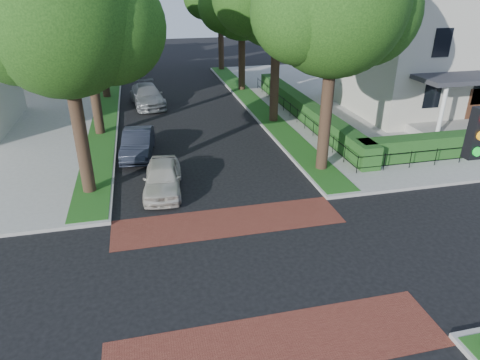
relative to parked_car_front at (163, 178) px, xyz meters
The scene contains 16 objects.
ground 6.89m from the parked_car_front, 70.40° to the right, with size 120.00×120.00×0.00m, color black.
sidewalk_ne 25.16m from the parked_car_front, 29.91° to the left, with size 30.00×30.00×0.15m, color gray.
crosswalk_far 4.05m from the parked_car_front, 54.79° to the right, with size 9.00×2.20×0.01m, color maroon.
crosswalk_near 9.95m from the parked_car_front, 76.61° to the right, with size 9.00×2.20×0.01m, color maroon.
grass_strip_ne 14.81m from the parked_car_front, 58.65° to the left, with size 1.60×29.80×0.02m, color #234C15.
grass_strip_nw 13.03m from the parked_car_front, 103.78° to the left, with size 1.60×29.80×0.02m, color #234C15.
tree_right_near 10.55m from the parked_car_front, ahead, with size 7.75×6.67×10.66m.
tree_right_far 20.41m from the parked_car_front, 66.03° to the left, with size 7.25×6.23×9.74m.
tree_left_near 7.32m from the parked_car_front, 166.04° to the left, with size 7.50×6.45×10.20m.
tree_left_far 19.14m from the parked_car_front, 99.92° to the left, with size 7.00×6.02×9.86m.
hedge_main_road 13.15m from the parked_car_front, 40.50° to the left, with size 1.00×18.00×1.20m, color #204718.
fence_main_road 12.55m from the parked_car_front, 42.87° to the left, with size 0.06×18.00×0.90m, color black, non-canonical shape.
house_victorian 22.59m from the parked_car_front, 25.52° to the left, with size 13.00×13.05×12.48m.
parked_car_front is the anchor object (origin of this frame).
parked_car_middle 4.77m from the parked_car_front, 102.02° to the left, with size 1.47×4.22×1.39m, color #1F232E.
parked_car_rear 14.69m from the parked_car_front, 90.46° to the left, with size 2.12×5.22×1.52m, color gray.
Camera 1 is at (-2.88, -11.02, 8.70)m, focal length 32.00 mm.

